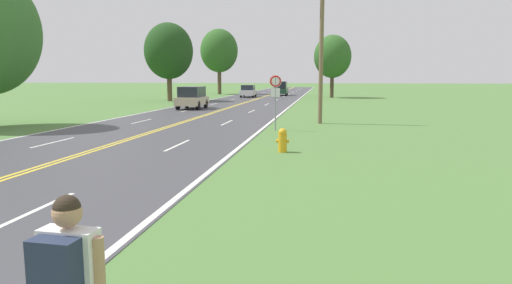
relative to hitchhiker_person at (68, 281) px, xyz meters
name	(u,v)px	position (x,y,z in m)	size (l,w,h in m)	color
hitchhiker_person	(68,281)	(0.00, 0.00, 0.00)	(0.59, 0.44, 1.75)	navy
fire_hydrant	(283,140)	(0.47, 12.85, -0.64)	(0.47, 0.31, 0.85)	gold
traffic_sign	(275,89)	(-0.51, 19.40, 1.00)	(0.60, 0.10, 2.74)	gray
utility_pole_midground	(321,53)	(1.64, 23.24, 2.90)	(1.80, 0.24, 7.63)	brown
tree_behind_sign	(169,51)	(-15.18, 45.63, 4.38)	(5.31, 5.31, 8.53)	brown
tree_mid_treeline	(333,57)	(2.69, 56.91, 4.16)	(4.75, 4.75, 7.99)	#473828
tree_right_cluster	(219,51)	(-14.43, 66.50, 5.57)	(5.75, 5.75, 9.97)	brown
car_champagne_suv_nearest	(192,97)	(-9.10, 33.84, -0.09)	(1.95, 4.12, 1.86)	black
car_white_sedan_approaching	(248,91)	(-8.23, 56.76, -0.25)	(1.97, 4.79, 1.61)	black
car_dark_green_van_mid_near	(281,88)	(-4.51, 62.83, -0.03)	(2.01, 4.82, 2.02)	black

